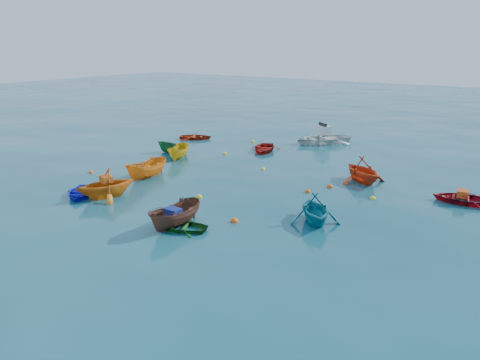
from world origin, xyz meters
The scene contains 26 objects.
ground centered at (0.00, 0.00, 0.00)m, with size 160.00×160.00×0.00m, color #0B3E50.
dinghy_blue_sw centered at (-6.21, -1.40, 0.00)m, with size 1.88×2.62×0.54m, color #1010C9.
sampan_brown_mid centered at (1.15, -1.73, 0.00)m, with size 1.19×3.15×1.22m, color brown.
dinghy_orange_w centered at (-4.86, -0.71, 0.00)m, with size 2.75×3.18×1.68m, color orange.
sampan_yellow_mid centered at (-7.46, 7.98, 0.00)m, with size 1.10×2.91×1.13m, color gold.
dinghy_green_e centered at (1.55, -1.82, 0.00)m, with size 1.69×2.36×0.49m, color #14551A.
dinghy_cyan_se centered at (6.05, 2.43, 0.00)m, with size 2.43×2.82×1.48m, color teal.
dinghy_red_nw centered at (-11.09, 14.14, 0.00)m, with size 1.98×2.76×0.57m, color #B52D0F.
sampan_orange_n centered at (-5.74, 3.15, 0.00)m, with size 1.24×3.28×1.27m, color orange.
dinghy_red_ne centered at (11.24, 9.40, 0.00)m, with size 2.21×3.09×0.64m, color maroon.
dinghy_red_far centered at (-3.75, 13.56, 0.00)m, with size 2.28×3.19×0.66m, color #A5150D.
dinghy_orange_far centered at (5.46, 10.01, 0.00)m, with size 2.73×3.17×1.67m, color red.
sampan_green_far centered at (-9.12, 9.16, 0.00)m, with size 0.92×2.44×0.94m, color #135427.
motorboat_white centered at (-1.42, 18.96, 0.00)m, with size 3.38×4.73×1.58m, color white.
tarp_blue_a centered at (1.15, -1.88, 0.77)m, with size 0.68×0.51×0.33m, color navy.
tarp_orange_a centered at (-4.84, -0.66, 1.01)m, with size 0.71×0.54×0.34m, color #DA5716.
tarp_orange_b centered at (11.14, 9.39, 0.50)m, with size 0.72×0.55×0.35m, color #D54C15.
buoy_ye_a centered at (-0.68, 2.11, 0.00)m, with size 0.34×0.34×0.34m, color yellow.
buoy_or_b centered at (2.96, 0.31, 0.00)m, with size 0.37×0.37×0.37m, color #FF540D.
buoy_ye_b centered at (-5.63, 11.06, 0.00)m, with size 0.34×0.34×0.34m, color yellow.
buoy_or_c centered at (-9.55, 1.93, 0.00)m, with size 0.32×0.32×0.32m, color #FF590D.
buoy_ye_c centered at (-0.95, 8.99, 0.00)m, with size 0.30×0.30×0.30m, color yellow.
buoy_or_d centered at (3.73, 6.31, 0.00)m, with size 0.33×0.33×0.33m, color #DA4D0B.
buoy_ye_d centered at (-6.31, 15.92, 0.00)m, with size 0.33×0.33×0.33m, color yellow.
buoy_or_e centered at (4.35, 7.87, 0.00)m, with size 0.36×0.36×0.36m, color #D04B0B.
buoy_ye_e centered at (7.11, 7.31, 0.00)m, with size 0.32×0.32×0.32m, color yellow.
Camera 1 is at (14.91, -16.30, 8.11)m, focal length 35.00 mm.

